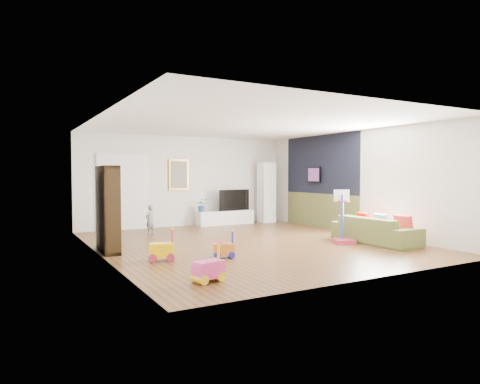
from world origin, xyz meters
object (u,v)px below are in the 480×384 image
media_console (225,218)px  sofa (375,230)px  bookshelf (108,209)px  basketball_hoop (344,216)px

media_console → sofa: 5.04m
bookshelf → basketball_hoop: bearing=-14.8°
basketball_hoop → media_console: bearing=123.3°
media_console → sofa: size_ratio=0.90×
basketball_hoop → bookshelf: bearing=-173.5°
bookshelf → sofa: 5.89m
media_console → sofa: sofa is taller
sofa → basketball_hoop: size_ratio=1.69×
sofa → basketball_hoop: basketball_hoop is taller
media_console → bookshelf: bookshelf is taller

